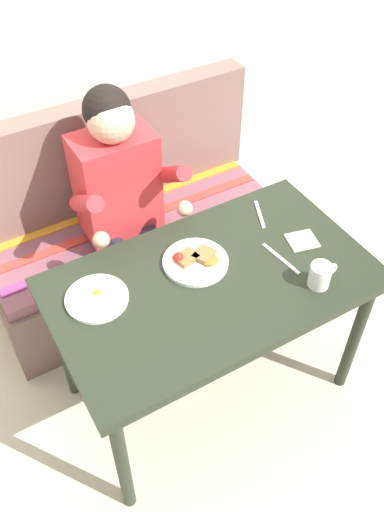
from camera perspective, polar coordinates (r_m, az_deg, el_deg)
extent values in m
plane|color=beige|center=(2.61, 1.69, -13.23)|extent=(8.00, 8.00, 0.00)
cube|color=silver|center=(2.69, -13.22, 24.05)|extent=(4.40, 0.10, 2.60)
cube|color=#222A1C|center=(2.04, 2.11, -2.79)|extent=(1.20, 0.70, 0.04)
cylinder|color=#222A1C|center=(2.08, -7.27, -20.47)|extent=(0.05, 0.05, 0.69)
cylinder|color=#222A1C|center=(2.44, 16.56, -8.06)|extent=(0.05, 0.05, 0.69)
cylinder|color=#222A1C|center=(2.38, -13.24, -8.96)|extent=(0.05, 0.05, 0.69)
cylinder|color=#222A1C|center=(2.69, 8.47, 0.32)|extent=(0.05, 0.05, 0.69)
cube|color=#755951|center=(2.85, -5.75, -0.30)|extent=(1.44, 0.56, 0.40)
cube|color=#804C5A|center=(2.70, -6.10, 3.12)|extent=(1.40, 0.52, 0.06)
cube|color=#755951|center=(2.67, -8.68, 10.63)|extent=(1.44, 0.12, 0.54)
cube|color=#93387A|center=(2.58, -4.80, 1.88)|extent=(1.38, 0.05, 0.01)
cube|color=#C63D33|center=(2.67, -6.16, 3.66)|extent=(1.38, 0.05, 0.01)
cube|color=orange|center=(2.77, -7.42, 5.31)|extent=(1.38, 0.05, 0.01)
cube|color=red|center=(2.42, -7.81, 7.43)|extent=(0.34, 0.22, 0.48)
sphere|color=#DBAD89|center=(2.22, -8.43, 13.80)|extent=(0.19, 0.19, 0.19)
sphere|color=black|center=(2.23, -8.84, 14.79)|extent=(0.19, 0.19, 0.19)
cylinder|color=red|center=(2.22, -10.94, 5.37)|extent=(0.07, 0.29, 0.23)
cylinder|color=red|center=(2.34, -2.27, 8.46)|extent=(0.07, 0.29, 0.23)
sphere|color=#DBAD89|center=(2.20, -9.41, 1.67)|extent=(0.07, 0.07, 0.07)
sphere|color=#DBAD89|center=(2.32, -0.78, 4.95)|extent=(0.07, 0.07, 0.07)
cylinder|color=#232333|center=(2.43, -7.42, 0.22)|extent=(0.09, 0.34, 0.09)
cylinder|color=#232333|center=(2.52, -5.25, -6.33)|extent=(0.08, 0.08, 0.52)
cube|color=black|center=(2.68, -4.33, -10.34)|extent=(0.09, 0.20, 0.05)
cylinder|color=#232333|center=(2.48, -3.87, 1.61)|extent=(0.09, 0.34, 0.09)
cylinder|color=#232333|center=(2.57, -1.84, -4.86)|extent=(0.08, 0.08, 0.52)
cube|color=black|center=(2.72, -1.11, -8.88)|extent=(0.09, 0.20, 0.05)
cylinder|color=white|center=(2.08, 0.37, -0.62)|extent=(0.25, 0.25, 0.02)
cube|color=#9C6636|center=(2.07, -0.59, -0.16)|extent=(0.09, 0.08, 0.02)
cube|color=olive|center=(2.08, 1.26, 0.14)|extent=(0.10, 0.10, 0.02)
sphere|color=red|center=(2.06, -1.42, -0.14)|extent=(0.04, 0.04, 0.04)
ellipsoid|color=#CC6623|center=(2.06, 1.95, -0.49)|extent=(0.06, 0.05, 0.02)
cylinder|color=white|center=(1.99, -9.84, -4.36)|extent=(0.23, 0.23, 0.01)
ellipsoid|color=white|center=(1.98, -9.88, -4.13)|extent=(0.09, 0.08, 0.01)
sphere|color=yellow|center=(1.98, -9.81, -3.74)|extent=(0.03, 0.03, 0.03)
cylinder|color=white|center=(2.03, 13.13, -1.99)|extent=(0.08, 0.08, 0.09)
cylinder|color=brown|center=(2.00, 13.33, -1.18)|extent=(0.07, 0.07, 0.01)
torus|color=white|center=(2.05, 14.26, -1.35)|extent=(0.05, 0.01, 0.05)
cube|color=silver|center=(2.21, 11.36, 1.58)|extent=(0.13, 0.13, 0.01)
cube|color=silver|center=(2.30, 7.04, 4.32)|extent=(0.08, 0.16, 0.00)
cube|color=silver|center=(2.12, 9.19, -0.25)|extent=(0.04, 0.20, 0.00)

